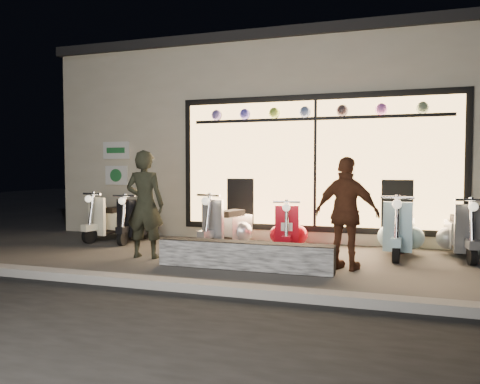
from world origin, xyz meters
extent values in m
plane|color=#383533|center=(0.00, 0.00, 0.00)|extent=(40.00, 40.00, 0.00)
cube|color=slate|center=(0.00, -2.00, 0.06)|extent=(40.00, 0.25, 0.12)
cube|color=beige|center=(0.00, 5.00, 2.00)|extent=(10.00, 6.00, 4.00)
cube|color=black|center=(0.00, 5.00, 4.10)|extent=(10.20, 6.20, 0.20)
cube|color=black|center=(0.80, 1.98, 1.55)|extent=(5.45, 0.06, 2.65)
cube|color=#FFBF6B|center=(0.80, 1.94, 1.55)|extent=(5.20, 0.04, 2.40)
cube|color=black|center=(0.80, 1.90, 2.40)|extent=(4.90, 0.06, 0.06)
cube|color=white|center=(-3.60, 1.96, 1.85)|extent=(0.65, 0.04, 0.38)
cube|color=white|center=(-3.60, 1.96, 1.30)|extent=(0.55, 0.04, 0.42)
cube|color=black|center=(0.18, -0.65, 0.20)|extent=(2.58, 0.28, 0.40)
cylinder|color=black|center=(-0.84, 0.39, 0.16)|extent=(0.18, 0.33, 0.32)
cylinder|color=black|center=(-0.57, 1.30, 0.16)|extent=(0.20, 0.34, 0.32)
cube|color=#B8B9BD|center=(-0.78, 0.58, 0.53)|extent=(0.44, 0.18, 0.77)
cube|color=#B8B9BD|center=(-0.60, 1.21, 0.36)|extent=(0.57, 0.75, 0.43)
cube|color=black|center=(-0.63, 1.11, 0.62)|extent=(0.40, 0.58, 0.11)
sphere|color=#FFF2CC|center=(-0.84, 0.38, 0.90)|extent=(0.18, 0.18, 0.14)
cylinder|color=black|center=(0.57, 0.43, 0.15)|extent=(0.13, 0.30, 0.29)
cylinder|color=black|center=(0.43, 1.28, 0.15)|extent=(0.15, 0.31, 0.29)
cube|color=#B40B1B|center=(0.54, 0.61, 0.48)|extent=(0.40, 0.12, 0.71)
cube|color=#B40B1B|center=(0.44, 1.19, 0.33)|extent=(0.45, 0.65, 0.40)
cube|color=black|center=(0.46, 1.11, 0.57)|extent=(0.31, 0.51, 0.10)
sphere|color=#FFF2CC|center=(0.57, 0.42, 0.82)|extent=(0.15, 0.15, 0.13)
cylinder|color=black|center=(-2.60, 0.58, 0.15)|extent=(0.11, 0.31, 0.30)
cylinder|color=black|center=(-2.65, 1.47, 0.15)|extent=(0.12, 0.31, 0.30)
cube|color=black|center=(-2.61, 0.77, 0.50)|extent=(0.41, 0.08, 0.73)
cube|color=black|center=(-2.65, 1.38, 0.34)|extent=(0.41, 0.64, 0.41)
cube|color=black|center=(-2.64, 1.29, 0.59)|extent=(0.28, 0.51, 0.11)
sphere|color=#FFF2CC|center=(-2.60, 0.57, 0.85)|extent=(0.14, 0.14, 0.13)
cylinder|color=black|center=(-3.35, 0.60, 0.16)|extent=(0.16, 0.32, 0.31)
cylinder|color=black|center=(-3.14, 1.49, 0.16)|extent=(0.18, 0.33, 0.31)
cube|color=#F7F1CA|center=(-3.30, 0.79, 0.51)|extent=(0.42, 0.16, 0.75)
cube|color=#F7F1CA|center=(-3.16, 1.40, 0.35)|extent=(0.52, 0.71, 0.42)
cube|color=black|center=(-3.18, 1.31, 0.60)|extent=(0.37, 0.56, 0.11)
sphere|color=#FFF2CC|center=(-3.35, 0.59, 0.87)|extent=(0.17, 0.17, 0.14)
cylinder|color=black|center=(2.28, 0.46, 0.16)|extent=(0.13, 0.33, 0.33)
cylinder|color=black|center=(2.37, 1.42, 0.16)|extent=(0.14, 0.34, 0.33)
cube|color=#99CAD9|center=(2.30, 0.66, 0.54)|extent=(0.45, 0.11, 0.79)
cube|color=#99CAD9|center=(2.36, 1.32, 0.37)|extent=(0.46, 0.71, 0.44)
cube|color=black|center=(2.35, 1.23, 0.63)|extent=(0.32, 0.56, 0.12)
sphere|color=#FFF2CC|center=(2.28, 0.45, 0.91)|extent=(0.16, 0.16, 0.14)
cylinder|color=black|center=(3.36, 0.65, 0.16)|extent=(0.12, 0.32, 0.32)
cylinder|color=black|center=(3.29, 1.58, 0.16)|extent=(0.14, 0.33, 0.32)
cube|color=slate|center=(3.35, 0.85, 0.52)|extent=(0.43, 0.10, 0.77)
cube|color=slate|center=(3.30, 1.49, 0.36)|extent=(0.44, 0.68, 0.43)
cube|color=black|center=(3.31, 1.40, 0.62)|extent=(0.30, 0.54, 0.11)
sphere|color=#FFF2CC|center=(3.36, 0.64, 0.89)|extent=(0.15, 0.15, 0.14)
imported|color=black|center=(-1.61, -0.33, 0.87)|extent=(0.67, 0.47, 1.75)
imported|color=#582E1B|center=(1.59, -0.22, 0.81)|extent=(1.03, 0.66, 1.63)
camera|label=1|loc=(2.18, -7.04, 1.47)|focal=35.00mm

